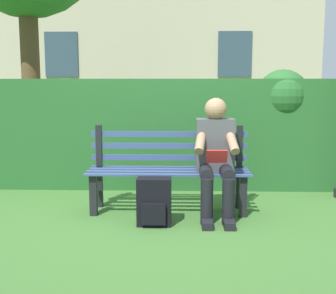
# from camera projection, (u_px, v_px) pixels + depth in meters

# --- Properties ---
(ground) EXTENTS (60.00, 60.00, 0.00)m
(ground) POSITION_uv_depth(u_px,v_px,m) (168.00, 211.00, 4.50)
(ground) COLOR #3D6B2D
(park_bench) EXTENTS (1.64, 0.47, 0.87)m
(park_bench) POSITION_uv_depth(u_px,v_px,m) (169.00, 168.00, 4.51)
(park_bench) COLOR black
(park_bench) RESTS_ON ground
(person_seated) EXTENTS (0.44, 0.73, 1.16)m
(person_seated) POSITION_uv_depth(u_px,v_px,m) (216.00, 154.00, 4.30)
(person_seated) COLOR #4C4C51
(person_seated) RESTS_ON ground
(hedge_backdrop) EXTENTS (5.01, 0.78, 1.48)m
(hedge_backdrop) POSITION_uv_depth(u_px,v_px,m) (164.00, 130.00, 5.60)
(hedge_backdrop) COLOR #265B28
(hedge_backdrop) RESTS_ON ground
(building_facade) EXTENTS (9.38, 3.10, 7.44)m
(building_facade) POSITION_uv_depth(u_px,v_px,m) (151.00, 2.00, 13.07)
(building_facade) COLOR #BCAD93
(building_facade) RESTS_ON ground
(backpack) EXTENTS (0.32, 0.25, 0.44)m
(backpack) POSITION_uv_depth(u_px,v_px,m) (154.00, 202.00, 4.04)
(backpack) COLOR black
(backpack) RESTS_ON ground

